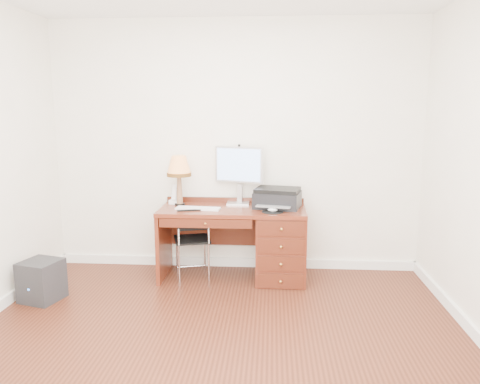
# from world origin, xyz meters

# --- Properties ---
(ground) EXTENTS (4.00, 4.00, 0.00)m
(ground) POSITION_xyz_m (0.00, 0.00, 0.00)
(ground) COLOR #39170D
(ground) RESTS_ON ground
(room_shell) EXTENTS (4.00, 4.00, 4.00)m
(room_shell) POSITION_xyz_m (0.00, 0.63, 0.05)
(room_shell) COLOR white
(room_shell) RESTS_ON ground
(desk) EXTENTS (1.50, 0.67, 0.75)m
(desk) POSITION_xyz_m (0.32, 1.40, 0.41)
(desk) COLOR maroon
(desk) RESTS_ON ground
(monitor) EXTENTS (0.52, 0.25, 0.62)m
(monitor) POSITION_xyz_m (0.04, 1.63, 1.14)
(monitor) COLOR silver
(monitor) RESTS_ON desk
(keyboard) EXTENTS (0.46, 0.18, 0.02)m
(keyboard) POSITION_xyz_m (-0.35, 1.32, 0.76)
(keyboard) COLOR white
(keyboard) RESTS_ON desk
(mouse_pad) EXTENTS (0.22, 0.22, 0.04)m
(mouse_pad) POSITION_xyz_m (0.41, 1.23, 0.76)
(mouse_pad) COLOR black
(mouse_pad) RESTS_ON desk
(printer) EXTENTS (0.52, 0.44, 0.20)m
(printer) POSITION_xyz_m (0.46, 1.46, 0.85)
(printer) COLOR black
(printer) RESTS_ON desk
(leg_lamp) EXTENTS (0.26, 0.26, 0.53)m
(leg_lamp) POSITION_xyz_m (-0.57, 1.50, 1.14)
(leg_lamp) COLOR black
(leg_lamp) RESTS_ON desk
(phone) EXTENTS (0.13, 0.13, 0.21)m
(phone) POSITION_xyz_m (-0.64, 1.57, 0.81)
(phone) COLOR white
(phone) RESTS_ON desk
(pen_cup) EXTENTS (0.08, 0.08, 0.10)m
(pen_cup) POSITION_xyz_m (0.44, 1.53, 0.80)
(pen_cup) COLOR black
(pen_cup) RESTS_ON desk
(chair) EXTENTS (0.44, 0.45, 0.76)m
(chair) POSITION_xyz_m (-0.43, 1.34, 0.46)
(chair) COLOR black
(chair) RESTS_ON ground
(equipment_box) EXTENTS (0.40, 0.40, 0.38)m
(equipment_box) POSITION_xyz_m (-1.73, 0.68, 0.19)
(equipment_box) COLOR black
(equipment_box) RESTS_ON ground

